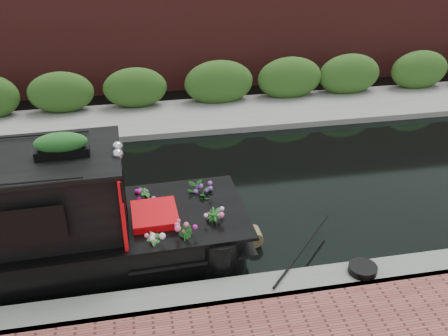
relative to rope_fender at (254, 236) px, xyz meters
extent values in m
plane|color=black|center=(-1.72, 1.86, -0.15)|extent=(80.00, 80.00, 0.00)
cube|color=slate|center=(-1.72, -1.44, -0.15)|extent=(40.00, 0.60, 0.50)
cube|color=gray|center=(-1.72, 6.06, -0.15)|extent=(40.00, 2.40, 0.34)
cube|color=#2D561C|center=(-1.72, 6.96, -0.15)|extent=(40.00, 1.10, 2.80)
cube|color=maroon|center=(-1.72, 9.06, -0.15)|extent=(40.00, 1.00, 8.00)
cube|color=red|center=(-2.31, 0.00, 1.25)|extent=(0.11, 1.72, 1.33)
cube|color=black|center=(-3.62, -0.87, 1.32)|extent=(0.88, 0.05, 0.54)
cube|color=red|center=(-1.80, 0.00, 0.54)|extent=(0.81, 0.91, 0.49)
sphere|color=silver|center=(-2.30, -0.14, 2.02)|extent=(0.18, 0.18, 0.18)
sphere|color=silver|center=(-2.30, 0.14, 2.02)|extent=(0.18, 0.18, 0.18)
cube|color=black|center=(-3.15, 0.00, 2.06)|extent=(0.84, 0.27, 0.14)
ellipsoid|color=#F25A1A|center=(-3.15, 0.00, 2.25)|extent=(0.92, 0.28, 0.24)
imported|color=#215D20|center=(-1.85, -0.69, 0.55)|extent=(0.33, 0.32, 0.52)
imported|color=#215D20|center=(-1.37, -0.70, 0.58)|extent=(0.29, 0.34, 0.59)
imported|color=#215D20|center=(-0.90, 0.61, 0.57)|extent=(0.52, 0.45, 0.56)
imported|color=#215D20|center=(-0.80, -0.28, 0.58)|extent=(0.44, 0.44, 0.58)
imported|color=#215D20|center=(-1.93, 0.74, 0.57)|extent=(0.26, 0.33, 0.55)
cylinder|color=brown|center=(0.00, 0.00, 0.00)|extent=(0.30, 0.34, 0.30)
cylinder|color=black|center=(1.51, -1.43, 0.16)|extent=(0.48, 0.48, 0.12)
camera|label=1|loc=(-1.97, -7.32, 5.61)|focal=40.00mm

